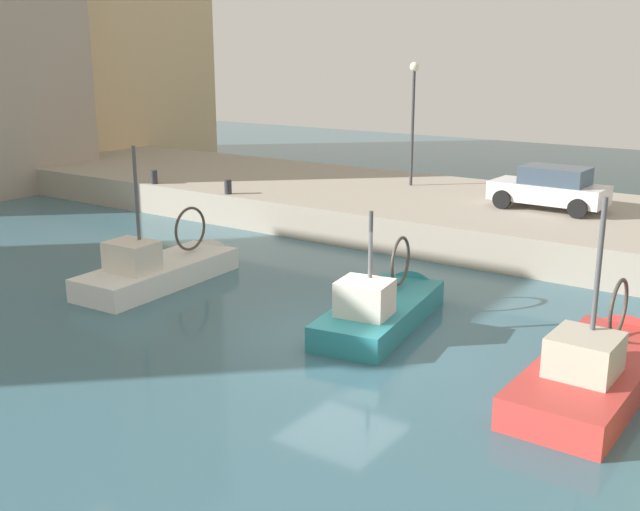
% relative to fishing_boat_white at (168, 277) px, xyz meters
% --- Properties ---
extents(water_surface, '(80.00, 80.00, 0.00)m').
position_rel_fishing_boat_white_xyz_m(water_surface, '(-0.81, -6.59, -0.11)').
color(water_surface, '#386070').
rests_on(water_surface, ground).
extents(quay_wall, '(9.00, 56.00, 1.20)m').
position_rel_fishing_boat_white_xyz_m(quay_wall, '(10.69, -6.59, 0.49)').
color(quay_wall, '#9E9384').
rests_on(quay_wall, ground).
extents(fishing_boat_white, '(5.92, 2.10, 4.84)m').
position_rel_fishing_boat_white_xyz_m(fishing_boat_white, '(0.00, 0.00, 0.00)').
color(fishing_boat_white, white).
rests_on(fishing_boat_white, ground).
extents(fishing_boat_red, '(6.08, 2.23, 4.79)m').
position_rel_fishing_boat_white_xyz_m(fishing_boat_red, '(-0.12, -12.23, -0.01)').
color(fishing_boat_red, '#BC3833').
rests_on(fishing_boat_red, ground).
extents(fishing_boat_teal, '(5.69, 2.46, 3.75)m').
position_rel_fishing_boat_white_xyz_m(fishing_boat_teal, '(0.70, -6.87, -0.00)').
color(fishing_boat_teal, teal).
rests_on(fishing_boat_teal, ground).
extents(parked_car_white, '(1.94, 3.88, 1.48)m').
position_rel_fishing_boat_white_xyz_m(parked_car_white, '(10.62, -7.55, 1.83)').
color(parked_car_white, silver).
rests_on(parked_car_white, quay_wall).
extents(mooring_bollard_south, '(0.28, 0.28, 0.55)m').
position_rel_fishing_boat_white_xyz_m(mooring_bollard_south, '(6.54, 3.41, 1.36)').
color(mooring_bollard_south, '#2D2D33').
rests_on(mooring_bollard_south, quay_wall).
extents(mooring_bollard_mid, '(0.28, 0.28, 0.55)m').
position_rel_fishing_boat_white_xyz_m(mooring_bollard_mid, '(6.54, 7.41, 1.36)').
color(mooring_bollard_mid, '#2D2D33').
rests_on(mooring_bollard_mid, quay_wall).
extents(quay_streetlamp, '(0.36, 0.36, 4.83)m').
position_rel_fishing_boat_white_xyz_m(quay_streetlamp, '(12.19, -1.38, 4.34)').
color(quay_streetlamp, '#38383D').
rests_on(quay_streetlamp, quay_wall).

